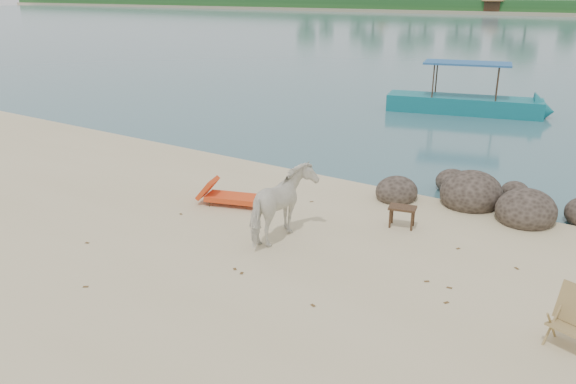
# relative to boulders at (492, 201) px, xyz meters

# --- Properties ---
(boulders) EXTENTS (6.30, 2.87, 1.15)m
(boulders) POSITION_rel_boulders_xyz_m (0.00, 0.00, 0.00)
(boulders) COLOR black
(boulders) RESTS_ON ground
(cow) EXTENTS (0.99, 1.92, 1.58)m
(cow) POSITION_rel_boulders_xyz_m (-3.27, -4.38, 0.57)
(cow) COLOR white
(cow) RESTS_ON ground
(side_table) EXTENTS (0.68, 0.52, 0.49)m
(side_table) POSITION_rel_boulders_xyz_m (-1.40, -2.32, 0.02)
(side_table) COLOR black
(side_table) RESTS_ON ground
(lounge_chair) EXTENTS (1.94, 1.19, 0.55)m
(lounge_chair) POSITION_rel_boulders_xyz_m (-5.41, -3.34, 0.05)
(lounge_chair) COLOR #EE471C
(lounge_chair) RESTS_ON ground
(deck_chair) EXTENTS (0.73, 0.76, 0.88)m
(deck_chair) POSITION_rel_boulders_xyz_m (2.48, -5.18, 0.22)
(deck_chair) COLOR #9E7E4F
(deck_chair) RESTS_ON ground
(boat_near) EXTENTS (7.58, 3.41, 3.59)m
(boat_near) POSITION_rel_boulders_xyz_m (-4.31, 11.42, 1.57)
(boat_near) COLOR #106A73
(boat_near) RESTS_ON water
(dead_leaves) EXTENTS (8.60, 7.52, 0.00)m
(dead_leaves) POSITION_rel_boulders_xyz_m (-1.75, -5.54, -0.22)
(dead_leaves) COLOR brown
(dead_leaves) RESTS_ON ground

